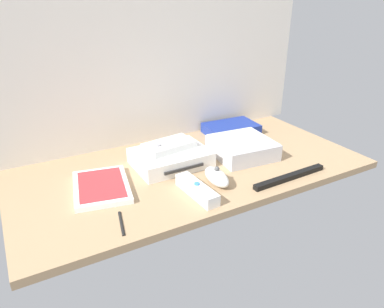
# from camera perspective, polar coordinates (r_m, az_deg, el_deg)

# --- Properties ---
(ground_plane) EXTENTS (1.00, 0.48, 0.02)m
(ground_plane) POSITION_cam_1_polar(r_m,az_deg,el_deg) (1.05, 0.00, -2.48)
(ground_plane) COLOR #9E7F5B
(ground_plane) RESTS_ON ground
(back_wall) EXTENTS (1.10, 0.01, 0.64)m
(back_wall) POSITION_cam_1_polar(r_m,az_deg,el_deg) (1.16, -6.18, 17.23)
(back_wall) COLOR silver
(back_wall) RESTS_ON ground
(game_console) EXTENTS (0.21, 0.17, 0.04)m
(game_console) POSITION_cam_1_polar(r_m,az_deg,el_deg) (1.05, -3.38, -0.58)
(game_console) COLOR white
(game_console) RESTS_ON ground_plane
(mini_computer) EXTENTS (0.18, 0.18, 0.05)m
(mini_computer) POSITION_cam_1_polar(r_m,az_deg,el_deg) (1.11, 7.94, 1.03)
(mini_computer) COLOR silver
(mini_computer) RESTS_ON ground_plane
(game_case) EXTENTS (0.17, 0.21, 0.02)m
(game_case) POSITION_cam_1_polar(r_m,az_deg,el_deg) (0.95, -14.07, -5.13)
(game_case) COLOR white
(game_case) RESTS_ON ground_plane
(network_router) EXTENTS (0.19, 0.13, 0.03)m
(network_router) POSITION_cam_1_polar(r_m,az_deg,el_deg) (1.28, 6.20, 3.99)
(network_router) COLOR navy
(network_router) RESTS_ON ground_plane
(remote_wand) EXTENTS (0.04, 0.15, 0.03)m
(remote_wand) POSITION_cam_1_polar(r_m,az_deg,el_deg) (0.90, 0.78, -5.66)
(remote_wand) COLOR white
(remote_wand) RESTS_ON ground_plane
(remote_nunchuk) EXTENTS (0.05, 0.10, 0.05)m
(remote_nunchuk) POSITION_cam_1_polar(r_m,az_deg,el_deg) (0.95, 3.91, -3.63)
(remote_nunchuk) COLOR white
(remote_nunchuk) RESTS_ON ground_plane
(remote_classic_pad) EXTENTS (0.15, 0.10, 0.02)m
(remote_classic_pad) POSITION_cam_1_polar(r_m,az_deg,el_deg) (1.05, -3.63, 1.35)
(remote_classic_pad) COLOR white
(remote_classic_pad) RESTS_ON game_console
(sensor_bar) EXTENTS (0.24, 0.02, 0.01)m
(sensor_bar) POSITION_cam_1_polar(r_m,az_deg,el_deg) (1.01, 15.20, -3.51)
(sensor_bar) COLOR black
(sensor_bar) RESTS_ON ground_plane
(stylus_pen) EXTENTS (0.03, 0.09, 0.01)m
(stylus_pen) POSITION_cam_1_polar(r_m,az_deg,el_deg) (0.82, -11.10, -10.57)
(stylus_pen) COLOR black
(stylus_pen) RESTS_ON ground_plane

